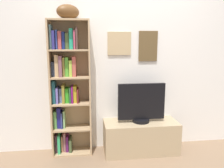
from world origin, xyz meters
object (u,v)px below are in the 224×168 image
Objects in this scene: bookshelf at (67,87)px; football at (68,12)px; tv_stand at (141,137)px; television at (141,104)px.

football reaches higher than bookshelf.
football is at bearing -33.19° from bookshelf.
television is at bearing 90.00° from tv_stand.
tv_stand is at bearing -90.00° from television.
tv_stand is (0.94, -0.11, -0.67)m from bookshelf.
tv_stand is at bearing -5.12° from football.
football is at bearing 174.95° from television.
bookshelf is 1.77× the size of tv_stand.
tv_stand is (0.90, -0.08, -1.59)m from football.
tv_stand is 0.45m from television.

